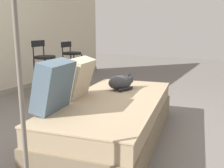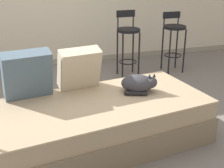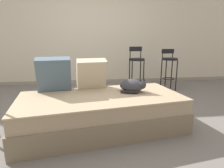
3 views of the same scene
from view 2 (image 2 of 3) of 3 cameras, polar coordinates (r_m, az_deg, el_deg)
The scene contains 8 objects.
ground_plane at distance 3.42m, azimuth -3.90°, elevation -7.23°, with size 16.00×16.00×0.00m, color #66605B.
wall_baseboard_trim at distance 5.40m, azimuth -9.30°, elevation 4.15°, with size 8.00×0.02×0.09m, color gray.
couch at distance 2.97m, azimuth -2.22°, elevation -7.04°, with size 2.15×1.26×0.44m.
throw_pillow_corner at distance 2.98m, azimuth -15.25°, elevation 1.72°, with size 0.47×0.32×0.46m.
throw_pillow_middle at distance 3.10m, azimuth -6.02°, elevation 2.88°, with size 0.44×0.32×0.43m.
cat at distance 3.07m, azimuth 4.91°, elevation 0.11°, with size 0.38×0.33×0.20m.
bar_stool_near_window at distance 4.64m, azimuth 2.93°, elevation 8.43°, with size 0.34×0.34×0.97m.
bar_stool_by_doorway at distance 4.94m, azimuth 11.23°, elevation 8.87°, with size 0.34×0.34×0.92m.
Camera 2 is at (-0.65, -2.92, 1.65)m, focal length 50.00 mm.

